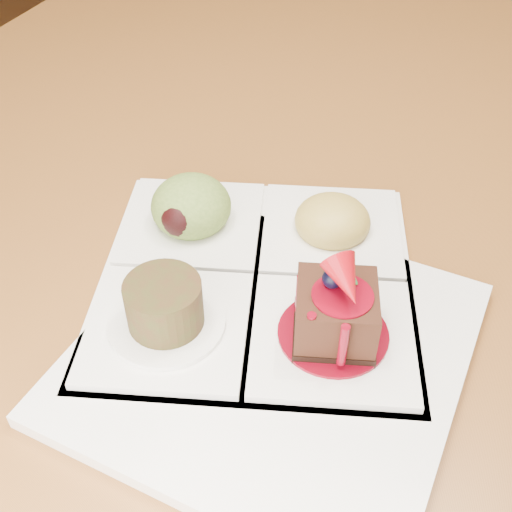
% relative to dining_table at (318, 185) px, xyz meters
% --- Properties ---
extents(ground, '(6.00, 6.00, 0.00)m').
position_rel_dining_table_xyz_m(ground, '(0.00, 0.00, -0.68)').
color(ground, brown).
extents(dining_table, '(1.00, 1.80, 0.75)m').
position_rel_dining_table_xyz_m(dining_table, '(0.00, 0.00, 0.00)').
color(dining_table, brown).
rests_on(dining_table, ground).
extents(sampler_plate, '(0.31, 0.31, 0.10)m').
position_rel_dining_table_xyz_m(sampler_plate, '(0.02, -0.24, 0.09)').
color(sampler_plate, white).
rests_on(sampler_plate, dining_table).
extents(second_plate, '(0.28, 0.28, 0.01)m').
position_rel_dining_table_xyz_m(second_plate, '(0.06, -0.30, 0.07)').
color(second_plate, white).
rests_on(second_plate, dining_table).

